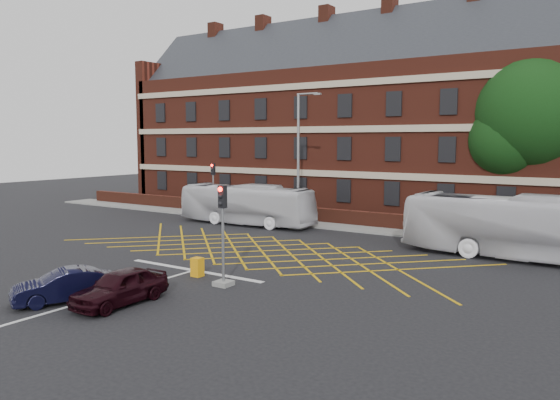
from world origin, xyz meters
The scene contains 17 objects.
ground centered at (0.00, 0.00, 0.00)m, with size 120.00×120.00×0.00m, color black.
victorian_building centered at (0.25, 22.00, 7.84)m, with size 51.00×12.17×20.40m.
boundary_wall centered at (0.00, 13.00, 0.55)m, with size 56.00×0.50×1.10m, color #512115.
far_pavement centered at (0.00, 12.00, 0.06)m, with size 60.00×3.00×0.12m, color slate.
box_junction_hatching centered at (0.00, 2.00, 0.01)m, with size 11.50×0.12×0.02m, color #CC990C.
stop_line centered at (0.00, -3.50, 0.01)m, with size 8.00×0.30×0.02m, color silver.
centre_line centered at (0.00, -10.00, 0.01)m, with size 0.15×14.00×0.02m, color silver.
bus_left centered at (-6.51, 9.22, 1.47)m, with size 2.48×10.58×2.95m, color silver.
bus_right centered at (12.46, 7.67, 1.68)m, with size 2.82×12.04×3.35m, color silver.
car_navy centered at (-0.66, -9.97, 0.63)m, with size 1.32×3.80×1.25m, color black.
car_maroon centered at (1.34, -9.01, 0.67)m, with size 1.58×3.93×1.34m, color black.
deciduous_tree centered at (11.10, 17.82, 7.38)m, with size 7.91×7.77×11.81m.
traffic_light_near centered at (2.90, -4.83, 1.76)m, with size 0.70×0.70×4.27m.
traffic_light_far centered at (-11.66, 11.57, 1.76)m, with size 0.70×0.70×4.27m.
street_lamp centered at (-2.40, 9.86, 3.24)m, with size 2.25×1.00×9.33m.
direction_signs centered at (-13.53, 11.46, 1.38)m, with size 1.10×0.16×2.20m.
utility_cabinet centered at (0.89, -4.24, 0.43)m, with size 0.47×0.44×0.86m, color orange.
Camera 1 is at (17.40, -22.32, 6.14)m, focal length 35.00 mm.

